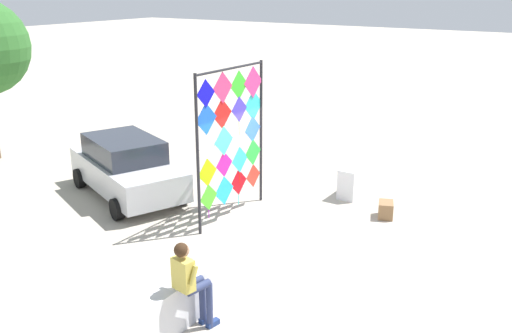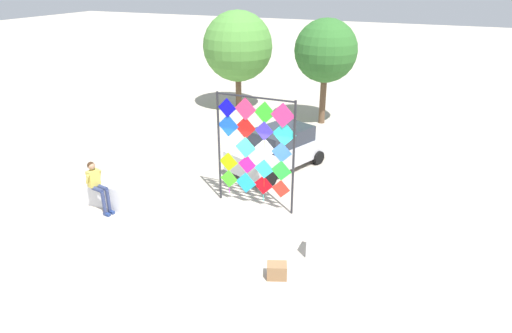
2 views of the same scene
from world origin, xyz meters
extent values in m
plane|color=#ADA393|center=(0.00, 0.00, 0.00)|extent=(120.00, 120.00, 0.00)
cube|color=silver|center=(-4.42, -0.55, 0.40)|extent=(4.08, 0.46, 0.80)
cube|color=silver|center=(4.42, -0.55, 0.40)|extent=(4.08, 0.46, 0.80)
cylinder|color=#232328|center=(-1.19, 1.33, 1.80)|extent=(0.07, 0.07, 3.60)
cylinder|color=#232328|center=(1.29, 1.30, 1.80)|extent=(0.07, 0.07, 3.60)
cylinder|color=#232328|center=(0.05, 1.31, 3.55)|extent=(2.48, 0.08, 0.06)
cube|color=#43ED23|center=(-0.87, 1.31, 0.77)|extent=(0.61, 0.02, 0.61)
cylinder|color=#C416E5|center=(-0.87, 1.32, 0.37)|extent=(0.02, 0.02, 0.20)
cube|color=#1BA4E3|center=(-0.27, 1.32, 0.75)|extent=(0.71, 0.02, 0.71)
cube|color=red|center=(0.32, 1.32, 0.78)|extent=(0.65, 0.02, 0.65)
cylinder|color=#16E5DC|center=(0.32, 1.33, 0.32)|extent=(0.02, 0.02, 0.26)
cube|color=red|center=(0.92, 1.29, 0.77)|extent=(0.60, 0.02, 0.60)
cube|color=#A3EB07|center=(-0.87, 1.32, 1.36)|extent=(0.65, 0.02, 0.65)
cylinder|color=#5816E5|center=(-0.87, 1.33, 0.94)|extent=(0.02, 0.02, 0.19)
cube|color=#F21787|center=(-0.23, 1.33, 1.38)|extent=(0.61, 0.02, 0.61)
cylinder|color=#16E57B|center=(-0.23, 1.34, 0.90)|extent=(0.02, 0.02, 0.34)
cube|color=#2BD2E6|center=(0.35, 1.30, 1.34)|extent=(0.64, 0.02, 0.64)
cylinder|color=red|center=(0.35, 1.31, 0.88)|extent=(0.02, 0.02, 0.29)
cube|color=#28E039|center=(0.91, 1.29, 1.39)|extent=(0.66, 0.02, 0.66)
cube|color=white|center=(-0.83, 1.34, 1.96)|extent=(0.63, 0.02, 0.63)
cylinder|color=#8516E5|center=(-0.83, 1.35, 1.51)|extent=(0.02, 0.02, 0.27)
cube|color=#38EBAC|center=(-0.27, 1.31, 1.95)|extent=(0.69, 0.02, 0.69)
cube|color=white|center=(0.36, 1.32, 1.97)|extent=(0.71, 0.02, 0.71)
cylinder|color=#16E5CF|center=(0.36, 1.33, 1.51)|extent=(0.02, 0.02, 0.22)
cube|color=blue|center=(0.91, 1.30, 1.97)|extent=(0.65, 0.02, 0.65)
cube|color=blue|center=(-0.85, 1.33, 2.57)|extent=(0.71, 0.02, 0.71)
cylinder|color=gold|center=(-0.85, 1.34, 2.09)|extent=(0.02, 0.02, 0.24)
cube|color=red|center=(-0.28, 1.33, 2.57)|extent=(0.69, 0.02, 0.69)
cube|color=#4133E4|center=(0.35, 1.30, 2.57)|extent=(0.60, 0.02, 0.60)
cylinder|color=#D5E516|center=(0.35, 1.31, 2.11)|extent=(0.02, 0.02, 0.31)
cube|color=#2BD5D4|center=(0.97, 1.31, 2.55)|extent=(0.75, 0.02, 0.75)
cylinder|color=red|center=(0.97, 1.32, 2.04)|extent=(0.02, 0.02, 0.27)
cube|color=#0B09CF|center=(-0.87, 1.31, 3.13)|extent=(0.61, 0.02, 0.61)
cube|color=#F4326D|center=(-0.26, 1.31, 3.16)|extent=(0.70, 0.02, 0.70)
cube|color=#33D527|center=(0.36, 1.31, 3.13)|extent=(0.67, 0.02, 0.67)
cylinder|color=#D716E5|center=(0.36, 1.32, 2.62)|extent=(0.02, 0.02, 0.35)
cube|color=#E53280|center=(0.92, 1.29, 3.12)|extent=(0.75, 0.02, 0.75)
cylinder|color=navy|center=(-3.95, -1.07, 0.40)|extent=(0.11, 0.11, 0.80)
cylinder|color=navy|center=(-4.16, -1.03, 0.83)|extent=(0.45, 0.21, 0.13)
cube|color=navy|center=(-3.89, -1.08, 0.04)|extent=(0.25, 0.14, 0.09)
cylinder|color=navy|center=(-3.92, -0.90, 0.40)|extent=(0.11, 0.11, 0.80)
cylinder|color=navy|center=(-4.13, -0.86, 0.83)|extent=(0.45, 0.21, 0.13)
cube|color=navy|center=(-3.86, -0.91, 0.04)|extent=(0.25, 0.14, 0.09)
cube|color=gold|center=(-4.36, -0.90, 1.12)|extent=(0.26, 0.39, 0.52)
sphere|color=#A37556|center=(-4.36, -0.90, 1.52)|extent=(0.22, 0.22, 0.22)
sphere|color=#382314|center=(-4.38, -0.90, 1.53)|extent=(0.22, 0.22, 0.22)
cylinder|color=gold|center=(-4.38, -1.13, 1.17)|extent=(0.19, 0.11, 0.31)
cylinder|color=gold|center=(-4.30, -0.69, 1.17)|extent=(0.19, 0.11, 0.31)
cube|color=#B7B7BC|center=(-0.33, 4.41, 0.62)|extent=(3.08, 4.34, 0.71)
cube|color=#282D38|center=(-0.27, 4.54, 1.26)|extent=(2.23, 2.64, 0.57)
cylinder|color=black|center=(-0.05, 2.83, 0.27)|extent=(0.39, 0.57, 0.53)
cylinder|color=black|center=(-1.63, 3.47, 0.27)|extent=(0.39, 0.57, 0.53)
cylinder|color=black|center=(0.97, 5.34, 0.27)|extent=(0.39, 0.57, 0.53)
cylinder|color=black|center=(-0.61, 5.99, 0.27)|extent=(0.39, 0.57, 0.53)
cube|color=olive|center=(1.97, -1.81, 0.19)|extent=(0.57, 0.49, 0.39)
camera|label=1|loc=(-10.19, -6.03, 5.35)|focal=39.58mm
camera|label=2|loc=(4.93, -10.03, 6.84)|focal=30.76mm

